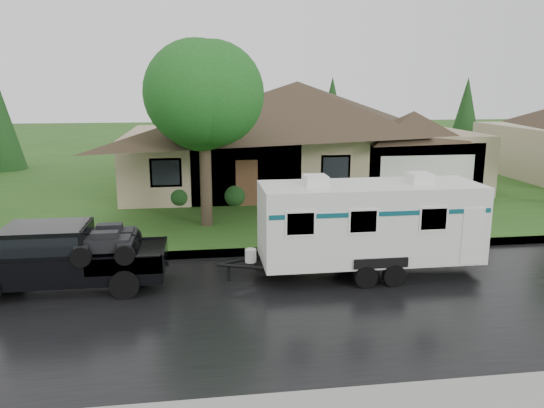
% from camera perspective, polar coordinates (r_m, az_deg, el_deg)
% --- Properties ---
extents(ground, '(140.00, 140.00, 0.00)m').
position_cam_1_polar(ground, '(16.01, 4.83, -7.59)').
color(ground, '#28551A').
rests_on(ground, ground).
extents(road, '(140.00, 8.00, 0.01)m').
position_cam_1_polar(road, '(14.20, 6.64, -10.31)').
color(road, black).
rests_on(road, ground).
extents(curb, '(140.00, 0.50, 0.15)m').
position_cam_1_polar(curb, '(18.07, 3.26, -4.94)').
color(curb, gray).
rests_on(curb, ground).
extents(lawn, '(140.00, 26.00, 0.15)m').
position_cam_1_polar(lawn, '(30.32, -1.44, 2.26)').
color(lawn, '#28551A').
rests_on(lawn, ground).
extents(house_main, '(19.44, 10.80, 6.90)m').
position_cam_1_polar(house_main, '(29.10, 3.34, 8.79)').
color(house_main, tan).
rests_on(house_main, lawn).
extents(tree_left_green, '(4.20, 4.20, 6.95)m').
position_cam_1_polar(tree_left_green, '(20.38, -7.36, 10.98)').
color(tree_left_green, '#382B1E').
rests_on(tree_left_green, lawn).
extents(shrub_row, '(13.60, 1.00, 1.00)m').
position_cam_1_polar(shrub_row, '(25.02, 4.63, 1.35)').
color(shrub_row, '#143814').
rests_on(shrub_row, lawn).
extents(pickup_truck, '(5.48, 2.08, 1.83)m').
position_cam_1_polar(pickup_truck, '(15.69, -21.97, -5.15)').
color(pickup_truck, black).
rests_on(pickup_truck, ground).
extents(travel_trailer, '(6.76, 2.38, 3.03)m').
position_cam_1_polar(travel_trailer, '(15.82, 10.44, -1.90)').
color(travel_trailer, white).
rests_on(travel_trailer, ground).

